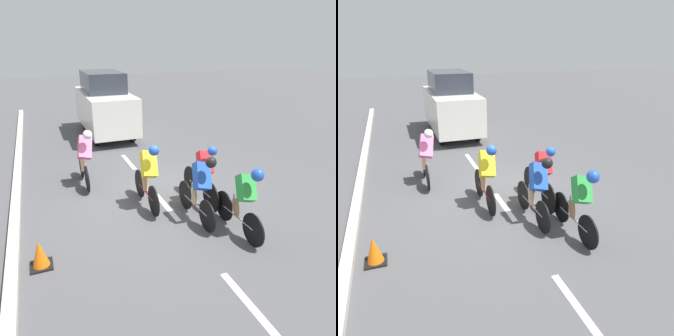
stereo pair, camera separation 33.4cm
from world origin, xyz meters
TOP-DOWN VIEW (x-y plane):
  - ground_plane at (0.00, 0.00)m, footprint 60.00×60.00m
  - lane_stripe_near at (0.00, 3.76)m, footprint 0.12×1.40m
  - lane_stripe_mid at (0.00, 0.56)m, footprint 0.12×1.40m
  - lane_stripe_far at (0.00, -2.64)m, footprint 0.12×1.40m
  - curb at (3.20, 0.56)m, footprint 0.20×25.24m
  - cyclist_pink at (1.48, -1.36)m, footprint 0.44×1.66m
  - cyclist_green at (-0.96, 2.13)m, footprint 0.44×1.66m
  - cyclist_blue at (-0.42, 1.36)m, footprint 0.45×1.67m
  - cyclist_red at (-0.86, 0.68)m, footprint 0.42×1.73m
  - cyclist_yellow at (0.37, 0.40)m, footprint 0.41×1.68m
  - support_car at (-0.06, -6.10)m, footprint 1.70×4.19m
  - traffic_cone at (2.75, 1.74)m, footprint 0.36×0.36m

SIDE VIEW (x-z plane):
  - ground_plane at x=0.00m, z-range 0.00..0.00m
  - lane_stripe_near at x=0.00m, z-range 0.00..0.01m
  - lane_stripe_mid at x=0.00m, z-range 0.00..0.01m
  - lane_stripe_far at x=0.00m, z-range 0.00..0.01m
  - curb at x=3.20m, z-range 0.00..0.14m
  - traffic_cone at x=2.75m, z-range -0.01..0.48m
  - cyclist_red at x=-0.86m, z-range 0.03..1.48m
  - cyclist_green at x=-0.96m, z-range 0.06..1.50m
  - cyclist_blue at x=-0.42m, z-range 0.04..1.53m
  - cyclist_yellow at x=0.37m, z-range 0.04..1.58m
  - cyclist_pink at x=1.48m, z-range 0.05..1.58m
  - support_car at x=-0.06m, z-range -0.02..2.42m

